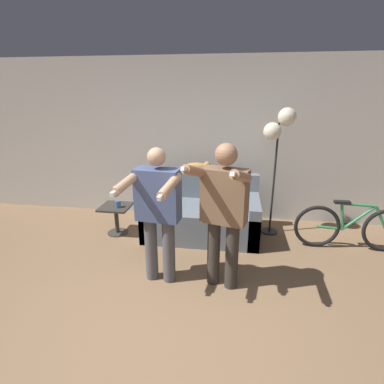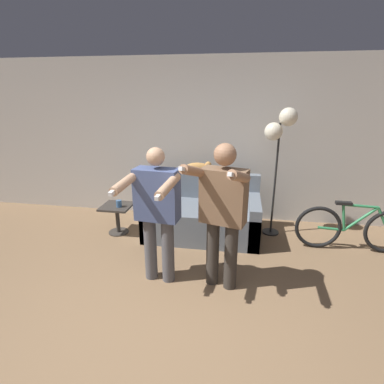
{
  "view_description": "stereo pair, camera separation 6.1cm",
  "coord_description": "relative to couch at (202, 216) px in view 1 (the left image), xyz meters",
  "views": [
    {
      "loc": [
        0.64,
        -1.94,
        2.04
      ],
      "look_at": [
        0.12,
        1.56,
        0.87
      ],
      "focal_mm": 28.0,
      "sensor_mm": 36.0,
      "label": 1
    },
    {
      "loc": [
        0.7,
        -1.93,
        2.04
      ],
      "look_at": [
        0.12,
        1.56,
        0.87
      ],
      "focal_mm": 28.0,
      "sensor_mm": 36.0,
      "label": 2
    }
  ],
  "objects": [
    {
      "name": "person_left",
      "position": [
        -0.33,
        -1.26,
        0.6
      ],
      "size": [
        0.58,
        0.71,
        1.53
      ],
      "rotation": [
        0.0,
        0.0,
        -0.1
      ],
      "color": "#56565B",
      "rests_on": "ground_plane"
    },
    {
      "name": "couch",
      "position": [
        0.0,
        0.0,
        0.0
      ],
      "size": [
        1.66,
        0.94,
        0.86
      ],
      "color": "slate",
      "rests_on": "ground_plane"
    },
    {
      "name": "cat",
      "position": [
        -0.13,
        0.37,
        0.66
      ],
      "size": [
        0.52,
        0.14,
        0.18
      ],
      "color": "tan",
      "rests_on": "couch"
    },
    {
      "name": "side_table",
      "position": [
        -1.28,
        -0.18,
        0.03
      ],
      "size": [
        0.43,
        0.43,
        0.44
      ],
      "color": "#38332D",
      "rests_on": "ground_plane"
    },
    {
      "name": "wall_back",
      "position": [
        -0.18,
        0.74,
        1.02
      ],
      "size": [
        10.0,
        0.05,
        2.6
      ],
      "color": "beige",
      "rests_on": "ground_plane"
    },
    {
      "name": "cup",
      "position": [
        -1.22,
        -0.23,
        0.21
      ],
      "size": [
        0.08,
        0.08,
        0.1
      ],
      "color": "#3D6693",
      "rests_on": "side_table"
    },
    {
      "name": "floor_lamp",
      "position": [
        1.04,
        0.2,
        1.26
      ],
      "size": [
        0.43,
        0.25,
        1.86
      ],
      "color": "black",
      "rests_on": "ground_plane"
    },
    {
      "name": "bicycle",
      "position": [
        2.05,
        -0.18,
        0.04
      ],
      "size": [
        1.49,
        0.07,
        0.69
      ],
      "color": "black",
      "rests_on": "ground_plane"
    },
    {
      "name": "person_right",
      "position": [
        0.36,
        -1.26,
        0.65
      ],
      "size": [
        0.64,
        0.75,
        1.59
      ],
      "rotation": [
        0.0,
        0.0,
        -0.27
      ],
      "color": "#38332D",
      "rests_on": "ground_plane"
    },
    {
      "name": "ground_plane",
      "position": [
        -0.18,
        -2.2,
        -0.28
      ],
      "size": [
        16.0,
        16.0,
        0.0
      ],
      "primitive_type": "plane",
      "color": "#846647"
    }
  ]
}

